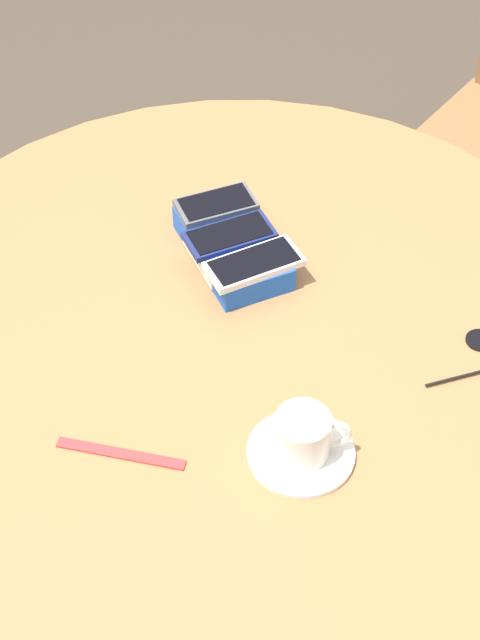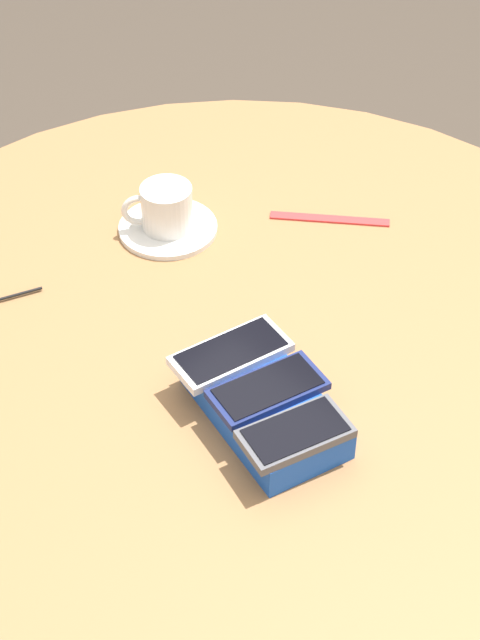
% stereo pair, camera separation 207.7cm
% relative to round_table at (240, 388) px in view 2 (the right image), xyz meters
% --- Properties ---
extents(ground_plane, '(8.00, 8.00, 0.00)m').
position_rel_round_table_xyz_m(ground_plane, '(0.00, 0.00, -0.63)').
color(ground_plane, '#42382D').
extents(round_table, '(1.15, 1.15, 0.73)m').
position_rel_round_table_xyz_m(round_table, '(0.00, 0.00, 0.00)').
color(round_table, '#2D2D2D').
rests_on(round_table, ground_plane).
extents(phone_box, '(0.23, 0.17, 0.04)m').
position_rel_round_table_xyz_m(phone_box, '(-0.13, 0.09, 0.13)').
color(phone_box, blue).
rests_on(phone_box, round_table).
extents(phone_gray, '(0.10, 0.14, 0.01)m').
position_rel_round_table_xyz_m(phone_gray, '(-0.20, 0.11, 0.15)').
color(phone_gray, '#515156').
rests_on(phone_gray, phone_box).
extents(phone_navy, '(0.10, 0.15, 0.01)m').
position_rel_round_table_xyz_m(phone_navy, '(-0.13, 0.09, 0.15)').
color(phone_navy, navy).
rests_on(phone_navy, phone_box).
extents(phone_white, '(0.10, 0.15, 0.01)m').
position_rel_round_table_xyz_m(phone_white, '(-0.05, 0.07, 0.15)').
color(phone_white, silver).
rests_on(phone_white, phone_box).
extents(saucer, '(0.14, 0.14, 0.01)m').
position_rel_round_table_xyz_m(saucer, '(0.22, -0.08, 0.11)').
color(saucer, silver).
rests_on(saucer, round_table).
extents(coffee_cup, '(0.08, 0.09, 0.07)m').
position_rel_round_table_xyz_m(coffee_cup, '(0.22, -0.08, 0.15)').
color(coffee_cup, silver).
rests_on(coffee_cup, saucer).
extents(lanyard_strap, '(0.15, 0.12, 0.00)m').
position_rel_round_table_xyz_m(lanyard_strap, '(0.07, -0.26, 0.11)').
color(lanyard_strap, red).
rests_on(lanyard_strap, round_table).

